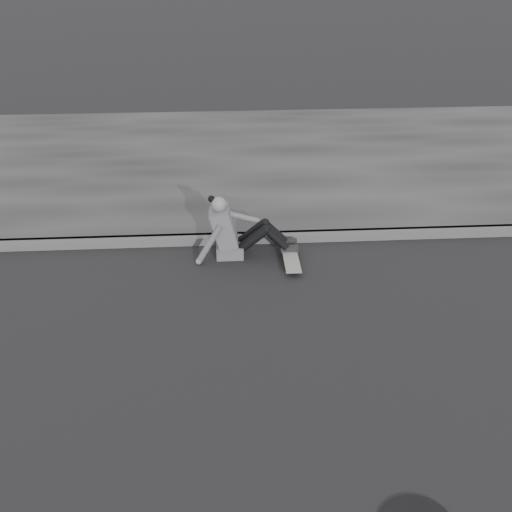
% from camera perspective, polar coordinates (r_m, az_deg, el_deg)
% --- Properties ---
extents(ground, '(80.00, 80.00, 0.00)m').
position_cam_1_polar(ground, '(5.98, 4.07, -10.56)').
color(ground, black).
rests_on(ground, ground).
extents(curb, '(24.00, 0.16, 0.12)m').
position_cam_1_polar(curb, '(8.06, 1.85, 1.89)').
color(curb, '#4F4F4F').
rests_on(curb, ground).
extents(sidewalk, '(24.00, 6.00, 0.12)m').
position_cam_1_polar(sidewalk, '(10.80, 0.41, 9.59)').
color(sidewalk, '#313131').
rests_on(sidewalk, ground).
extents(skateboard, '(0.20, 0.78, 0.09)m').
position_cam_1_polar(skateboard, '(7.55, 3.49, -0.18)').
color(skateboard, gray).
rests_on(skateboard, ground).
extents(seated_woman, '(1.38, 0.46, 0.88)m').
position_cam_1_polar(seated_woman, '(7.58, -2.18, 2.48)').
color(seated_woman, '#59595C').
rests_on(seated_woman, ground).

